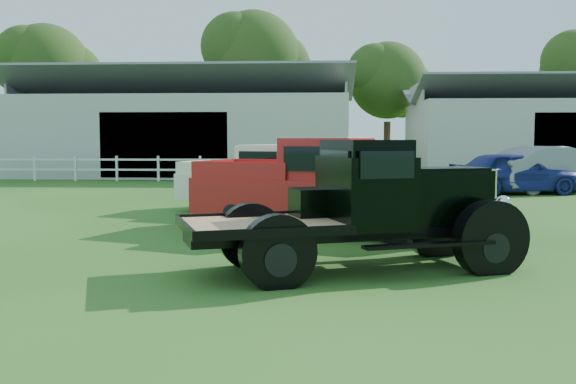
# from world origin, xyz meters

# --- Properties ---
(ground) EXTENTS (120.00, 120.00, 0.00)m
(ground) POSITION_xyz_m (0.00, 0.00, 0.00)
(ground) COLOR #17450F
(shed_left) EXTENTS (18.80, 10.20, 5.60)m
(shed_left) POSITION_xyz_m (-7.00, 26.00, 2.80)
(shed_left) COLOR #9C998D
(shed_left) RESTS_ON ground
(shed_right) EXTENTS (16.80, 9.20, 5.20)m
(shed_right) POSITION_xyz_m (14.00, 27.00, 2.60)
(shed_right) COLOR #9C998D
(shed_right) RESTS_ON ground
(fence_rail) EXTENTS (14.20, 0.16, 1.20)m
(fence_rail) POSITION_xyz_m (-8.00, 20.00, 0.60)
(fence_rail) COLOR white
(fence_rail) RESTS_ON ground
(tree_a) EXTENTS (6.30, 6.30, 10.50)m
(tree_a) POSITION_xyz_m (-18.00, 33.00, 5.25)
(tree_a) COLOR #2C4A18
(tree_a) RESTS_ON ground
(tree_b) EXTENTS (6.90, 6.90, 11.50)m
(tree_b) POSITION_xyz_m (-4.00, 34.00, 5.75)
(tree_b) COLOR #2C4A18
(tree_b) RESTS_ON ground
(tree_c) EXTENTS (5.40, 5.40, 9.00)m
(tree_c) POSITION_xyz_m (5.00, 33.00, 4.50)
(tree_c) COLOR #2C4A18
(tree_c) RESTS_ON ground
(vintage_flatbed) EXTENTS (5.31, 3.51, 1.96)m
(vintage_flatbed) POSITION_xyz_m (1.34, -0.35, 0.98)
(vintage_flatbed) COLOR black
(vintage_flatbed) RESTS_ON ground
(red_pickup) EXTENTS (5.96, 3.92, 2.03)m
(red_pickup) POSITION_xyz_m (0.80, 3.66, 1.01)
(red_pickup) COLOR red
(red_pickup) RESTS_ON ground
(white_pickup) EXTENTS (5.21, 3.29, 1.79)m
(white_pickup) POSITION_xyz_m (-0.71, 7.29, 0.89)
(white_pickup) COLOR white
(white_pickup) RESTS_ON ground
(misc_car_blue) EXTENTS (4.84, 2.76, 1.55)m
(misc_car_blue) POSITION_xyz_m (7.65, 13.56, 0.78)
(misc_car_blue) COLOR navy
(misc_car_blue) RESTS_ON ground
(misc_car_grey) EXTENTS (5.51, 3.63, 1.72)m
(misc_car_grey) POSITION_xyz_m (9.34, 14.40, 0.86)
(misc_car_grey) COLOR slate
(misc_car_grey) RESTS_ON ground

